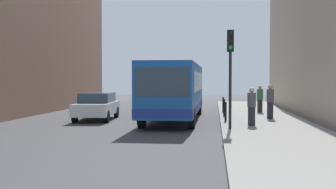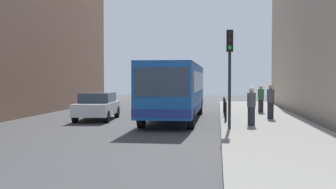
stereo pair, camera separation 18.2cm
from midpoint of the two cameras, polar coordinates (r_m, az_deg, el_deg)
The scene contains 11 objects.
ground_plane at distance 20.28m, azimuth -2.20°, elevation -4.19°, with size 80.00×80.00×0.00m, color #424244.
sidewalk at distance 20.20m, azimuth 13.17°, elevation -4.05°, with size 4.40×40.00×0.15m, color gray.
bus at distance 22.80m, azimuth 0.78°, elevation 0.85°, with size 2.60×11.04×3.00m.
car_beside_bus at distance 23.19m, azimuth -9.84°, elevation -1.49°, with size 2.12×4.52×1.48m.
traffic_light at distance 17.61m, azimuth 8.16°, elevation 4.64°, with size 0.28×0.33×4.10m.
bollard_near at distance 20.84m, azimuth 7.58°, elevation -2.31°, with size 0.11×0.11×0.95m, color black.
bollard_mid at distance 23.74m, azimuth 7.43°, elevation -1.78°, with size 0.11×0.11×0.95m, color black.
bollard_far at distance 26.64m, azimuth 7.31°, elevation -1.37°, with size 0.11×0.11×0.95m, color black.
pedestrian_near_signal at distance 19.03m, azimuth 11.02°, elevation -1.63°, with size 0.38×0.38×1.70m.
pedestrian_mid_sidewalk at distance 22.53m, azimuth 13.48°, elevation -0.95°, with size 0.38×0.38×1.79m.
pedestrian_far_sidewalk at distance 26.74m, azimuth 12.18°, elevation -0.60°, with size 0.38×0.38×1.69m.
Camera 1 is at (2.90, -19.95, 2.20)m, focal length 44.90 mm.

